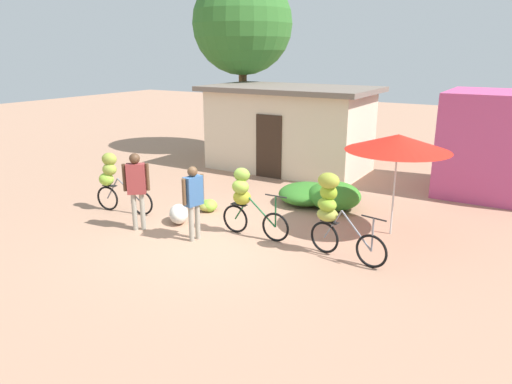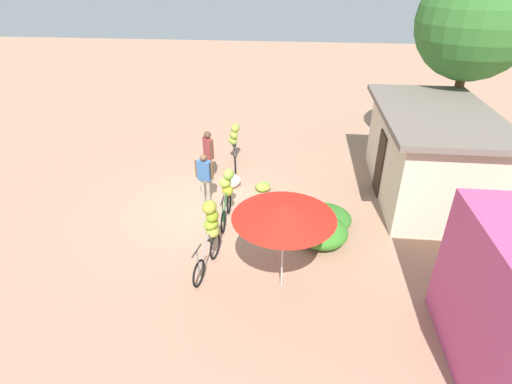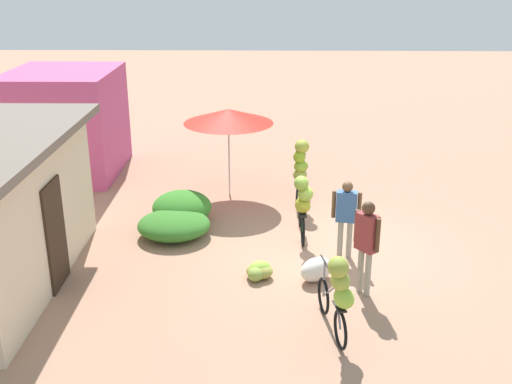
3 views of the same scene
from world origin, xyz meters
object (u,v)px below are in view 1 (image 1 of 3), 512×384
at_px(bicycle_near_pile, 245,197).
at_px(building_low, 289,128).
at_px(tree_behind_building, 242,24).
at_px(person_bystander, 193,196).
at_px(bicycle_center_loaded, 332,208).
at_px(banana_pile_on_ground, 208,205).
at_px(person_vendor, 136,183).
at_px(bicycle_leftmost, 113,178).
at_px(shop_pink, 505,145).
at_px(market_umbrella, 398,143).
at_px(produce_sack, 179,214).

bearing_deg(bicycle_near_pile, building_low, 108.62).
height_order(building_low, tree_behind_building, tree_behind_building).
bearing_deg(person_bystander, bicycle_center_loaded, 15.09).
distance_m(bicycle_near_pile, bicycle_center_loaded, 2.04).
xyz_separation_m(banana_pile_on_ground, person_vendor, (-0.54, -1.88, 0.95)).
bearing_deg(bicycle_leftmost, banana_pile_on_ground, 32.00).
distance_m(shop_pink, bicycle_leftmost, 10.52).
height_order(market_umbrella, bicycle_center_loaded, market_umbrella).
bearing_deg(bicycle_center_loaded, person_vendor, -167.64).
relative_size(building_low, produce_sack, 7.99).
xyz_separation_m(bicycle_center_loaded, banana_pile_on_ground, (-3.71, 0.95, -0.85)).
bearing_deg(bicycle_near_pile, tree_behind_building, 122.90).
relative_size(building_low, person_bystander, 3.46).
bearing_deg(building_low, shop_pink, 3.14).
xyz_separation_m(bicycle_leftmost, bicycle_near_pile, (3.67, 0.35, -0.00)).
relative_size(tree_behind_building, person_vendor, 3.80).
height_order(bicycle_near_pile, person_bystander, person_bystander).
distance_m(bicycle_center_loaded, person_vendor, 4.35).
bearing_deg(market_umbrella, person_bystander, -144.27).
xyz_separation_m(bicycle_near_pile, banana_pile_on_ground, (-1.68, 0.90, -0.73)).
xyz_separation_m(building_low, produce_sack, (0.26, -6.12, -1.19)).
height_order(tree_behind_building, bicycle_near_pile, tree_behind_building).
bearing_deg(tree_behind_building, bicycle_leftmost, -81.68).
bearing_deg(banana_pile_on_ground, bicycle_near_pile, -28.06).
bearing_deg(banana_pile_on_ground, produce_sack, -93.62).
bearing_deg(shop_pink, building_low, -176.86).
relative_size(shop_pink, bicycle_near_pile, 1.94).
xyz_separation_m(shop_pink, bicycle_near_pile, (-4.47, -6.30, -0.55)).
bearing_deg(market_umbrella, bicycle_center_loaded, -111.58).
xyz_separation_m(tree_behind_building, bicycle_near_pile, (4.81, -7.43, -3.97)).
xyz_separation_m(market_umbrella, produce_sack, (-4.48, -1.88, -1.83)).
bearing_deg(produce_sack, tree_behind_building, 111.90).
bearing_deg(bicycle_near_pile, bicycle_leftmost, -174.60).
relative_size(bicycle_center_loaded, produce_sack, 2.40).
bearing_deg(person_vendor, bicycle_center_loaded, 12.36).
relative_size(banana_pile_on_ground, produce_sack, 0.91).
xyz_separation_m(market_umbrella, bicycle_leftmost, (-6.40, -2.05, -1.18)).
bearing_deg(banana_pile_on_ground, shop_pink, 41.31).
distance_m(tree_behind_building, market_umbrella, 9.86).
distance_m(building_low, banana_pile_on_ground, 5.22).
relative_size(shop_pink, person_bystander, 1.98).
bearing_deg(market_umbrella, shop_pink, 69.24).
xyz_separation_m(shop_pink, banana_pile_on_ground, (-6.15, -5.41, -1.29)).
height_order(bicycle_leftmost, person_vendor, person_vendor).
bearing_deg(produce_sack, bicycle_near_pile, 5.78).
height_order(bicycle_near_pile, bicycle_center_loaded, bicycle_center_loaded).
height_order(building_low, bicycle_near_pile, building_low).
distance_m(bicycle_leftmost, person_bystander, 2.94).
bearing_deg(building_low, produce_sack, -87.61).
height_order(shop_pink, banana_pile_on_ground, shop_pink).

